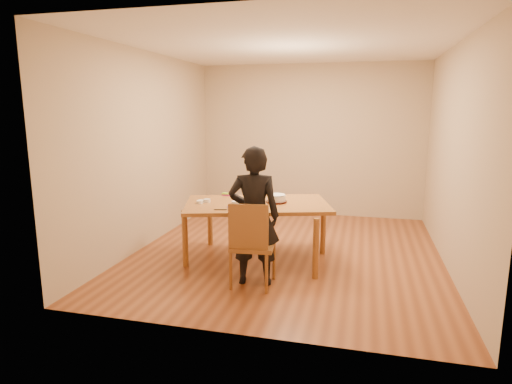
% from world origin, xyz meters
% --- Properties ---
extents(room_shell, '(4.00, 4.50, 2.70)m').
position_xyz_m(room_shell, '(0.00, 0.34, 1.35)').
color(room_shell, brown).
rests_on(room_shell, ground).
extents(dining_table, '(2.01, 1.53, 0.04)m').
position_xyz_m(dining_table, '(-0.32, -0.40, 0.73)').
color(dining_table, brown).
rests_on(dining_table, floor).
extents(dining_chair, '(0.51, 0.51, 0.04)m').
position_xyz_m(dining_chair, '(-0.17, -1.17, 0.45)').
color(dining_chair, brown).
rests_on(dining_chair, floor).
extents(cake_plate, '(0.26, 0.26, 0.02)m').
position_xyz_m(cake_plate, '(-0.09, -0.32, 0.76)').
color(cake_plate, red).
rests_on(cake_plate, dining_table).
extents(cake, '(0.23, 0.23, 0.07)m').
position_xyz_m(cake, '(-0.09, -0.32, 0.81)').
color(cake, white).
rests_on(cake, cake_plate).
extents(frosting_dome, '(0.22, 0.22, 0.03)m').
position_xyz_m(frosting_dome, '(-0.09, -0.32, 0.86)').
color(frosting_dome, white).
rests_on(frosting_dome, cake).
extents(frosting_tub, '(0.09, 0.09, 0.08)m').
position_xyz_m(frosting_tub, '(-0.50, -0.73, 0.79)').
color(frosting_tub, white).
rests_on(frosting_tub, dining_table).
extents(frosting_lid, '(0.10, 0.10, 0.01)m').
position_xyz_m(frosting_lid, '(-0.56, -0.71, 0.76)').
color(frosting_lid, '#1C21B8').
rests_on(frosting_lid, dining_table).
extents(frosting_dollop, '(0.04, 0.04, 0.02)m').
position_xyz_m(frosting_dollop, '(-0.56, -0.71, 0.77)').
color(frosting_dollop, white).
rests_on(frosting_dollop, frosting_lid).
extents(ramekin_green, '(0.08, 0.08, 0.04)m').
position_xyz_m(ramekin_green, '(-1.01, -0.62, 0.77)').
color(ramekin_green, white).
rests_on(ramekin_green, dining_table).
extents(ramekin_yellow, '(0.09, 0.09, 0.04)m').
position_xyz_m(ramekin_yellow, '(-0.95, -0.52, 0.77)').
color(ramekin_yellow, white).
rests_on(ramekin_yellow, dining_table).
extents(ramekin_multi, '(0.07, 0.07, 0.04)m').
position_xyz_m(ramekin_multi, '(-1.01, -0.56, 0.77)').
color(ramekin_multi, white).
rests_on(ramekin_multi, dining_table).
extents(candy_box_pink, '(0.13, 0.08, 0.02)m').
position_xyz_m(candy_box_pink, '(-0.84, -0.06, 0.76)').
color(candy_box_pink, '#D83386').
rests_on(candy_box_pink, dining_table).
extents(candy_box_green, '(0.12, 0.07, 0.02)m').
position_xyz_m(candy_box_green, '(-0.84, -0.05, 0.78)').
color(candy_box_green, green).
rests_on(candy_box_green, candy_box_pink).
extents(spatula, '(0.15, 0.05, 0.01)m').
position_xyz_m(spatula, '(-0.64, -0.88, 0.76)').
color(spatula, black).
rests_on(spatula, dining_table).
extents(person, '(0.61, 0.46, 1.53)m').
position_xyz_m(person, '(-0.17, -1.13, 0.77)').
color(person, black).
rests_on(person, floor).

